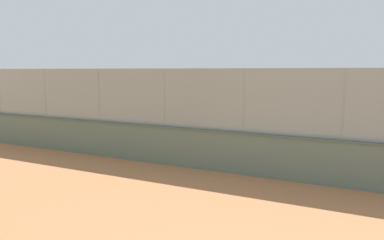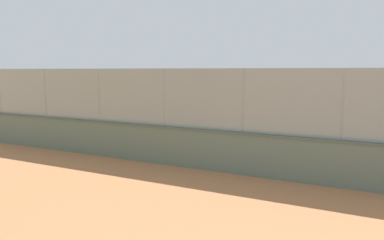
{
  "view_description": "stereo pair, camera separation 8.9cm",
  "coord_description": "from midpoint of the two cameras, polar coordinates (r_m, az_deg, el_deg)",
  "views": [
    {
      "loc": [
        -5.06,
        20.9,
        3.67
      ],
      "look_at": [
        2.37,
        4.73,
        1.13
      ],
      "focal_mm": 32.46,
      "sensor_mm": 36.0,
      "label": 1
    },
    {
      "loc": [
        -5.14,
        20.87,
        3.67
      ],
      "look_at": [
        2.37,
        4.73,
        1.13
      ],
      "focal_mm": 32.46,
      "sensor_mm": 36.0,
      "label": 2
    }
  ],
  "objects": [
    {
      "name": "player_near_wall_returning",
      "position": [
        20.83,
        6.25,
        0.3
      ],
      "size": [
        0.66,
        1.08,
        1.46
      ],
      "color": "navy",
      "rests_on": "ground_plane"
    },
    {
      "name": "spare_ball_by_wall",
      "position": [
        13.64,
        22.71,
        -7.87
      ],
      "size": [
        0.12,
        0.12,
        0.12
      ],
      "primitive_type": "sphere",
      "color": "yellow",
      "rests_on": "ground_plane"
    },
    {
      "name": "player_at_service_line",
      "position": [
        21.64,
        -0.08,
        0.74
      ],
      "size": [
        1.04,
        0.7,
        1.51
      ],
      "color": "navy",
      "rests_on": "ground_plane"
    },
    {
      "name": "perimeter_wall",
      "position": [
        13.8,
        -4.39,
        -4.04
      ],
      "size": [
        26.14,
        0.75,
        1.52
      ],
      "color": "slate",
      "rests_on": "ground_plane"
    },
    {
      "name": "ground_plane",
      "position": [
        21.81,
        11.06,
        -1.71
      ],
      "size": [
        260.0,
        260.0,
        0.0
      ],
      "primitive_type": "plane",
      "color": "#B27247"
    },
    {
      "name": "sports_ball",
      "position": [
        19.0,
        7.38,
        -0.31
      ],
      "size": [
        0.16,
        0.16,
        0.16
      ],
      "primitive_type": "sphere",
      "color": "orange"
    },
    {
      "name": "fence_panel_on_wall",
      "position": [
        13.53,
        -4.47,
        3.72
      ],
      "size": [
        25.68,
        0.39,
        2.23
      ],
      "color": "gray",
      "rests_on": "perimeter_wall"
    }
  ]
}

